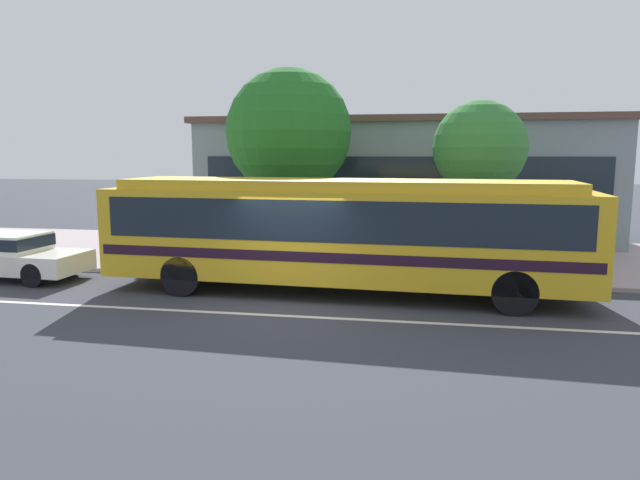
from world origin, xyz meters
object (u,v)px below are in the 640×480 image
object	(u,v)px
sedan_behind_bus	(2,253)
bus_stop_sign	(522,221)
street_tree_mid_block	(480,148)
transit_bus	(342,228)
pedestrian_waiting_near_sign	(538,240)
street_tree_near_stop	(289,133)

from	to	relation	value
sedan_behind_bus	bus_stop_sign	size ratio (longest dim) A/B	1.92
street_tree_mid_block	sedan_behind_bus	bearing A→B (deg)	-162.81
transit_bus	street_tree_mid_block	xyz separation A→B (m)	(3.63, 4.26, 1.99)
sedan_behind_bus	pedestrian_waiting_near_sign	bearing A→B (deg)	8.27
pedestrian_waiting_near_sign	street_tree_near_stop	xyz separation A→B (m)	(-7.50, 2.40, 3.01)
sedan_behind_bus	bus_stop_sign	world-z (taller)	bus_stop_sign
bus_stop_sign	pedestrian_waiting_near_sign	bearing A→B (deg)	22.85
bus_stop_sign	street_tree_near_stop	distance (m)	7.89
bus_stop_sign	street_tree_mid_block	world-z (taller)	street_tree_mid_block
bus_stop_sign	street_tree_near_stop	world-z (taller)	street_tree_near_stop
pedestrian_waiting_near_sign	bus_stop_sign	bearing A→B (deg)	-157.15
sedan_behind_bus	street_tree_mid_block	world-z (taller)	street_tree_mid_block
transit_bus	pedestrian_waiting_near_sign	xyz separation A→B (m)	(5.08, 2.29, -0.50)
sedan_behind_bus	pedestrian_waiting_near_sign	world-z (taller)	pedestrian_waiting_near_sign
pedestrian_waiting_near_sign	sedan_behind_bus	bearing A→B (deg)	-171.73
sedan_behind_bus	street_tree_mid_block	bearing A→B (deg)	17.19
pedestrian_waiting_near_sign	bus_stop_sign	size ratio (longest dim) A/B	0.72
street_tree_near_stop	street_tree_mid_block	distance (m)	6.09
street_tree_near_stop	street_tree_mid_block	bearing A→B (deg)	-4.05
pedestrian_waiting_near_sign	bus_stop_sign	distance (m)	0.75
street_tree_mid_block	street_tree_near_stop	bearing A→B (deg)	175.95
pedestrian_waiting_near_sign	street_tree_mid_block	world-z (taller)	street_tree_mid_block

